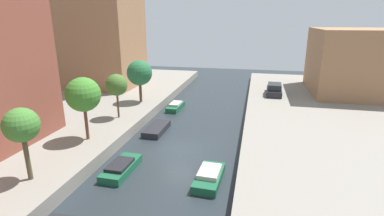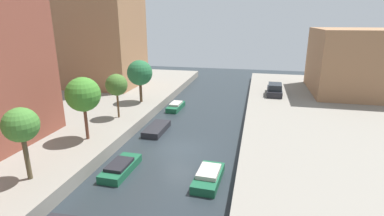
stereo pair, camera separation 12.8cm
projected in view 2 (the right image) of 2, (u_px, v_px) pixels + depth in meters
name	position (u px, v px, depth m)	size (l,w,h in m)	color
ground_plane	(180.00, 149.00, 24.41)	(84.00, 84.00, 0.00)	#232B30
quay_left	(26.00, 129.00, 27.43)	(20.00, 64.00, 1.00)	gray
quay_right	(381.00, 162.00, 21.10)	(20.00, 64.00, 1.00)	gray
low_block_right	(354.00, 62.00, 37.82)	(10.00, 11.90, 8.24)	#9E704C
street_tree_1	(21.00, 126.00, 17.02)	(2.06, 2.06, 4.56)	brown
street_tree_2	(83.00, 95.00, 22.94)	(2.73, 2.73, 5.12)	brown
street_tree_3	(117.00, 85.00, 28.30)	(2.12, 2.12, 4.37)	brown
street_tree_4	(140.00, 73.00, 33.71)	(2.91, 2.91, 4.92)	brown
parked_car	(275.00, 90.00, 37.80)	(2.02, 4.66, 1.48)	black
moored_boat_left_2	(121.00, 167.00, 20.72)	(1.64, 3.91, 0.78)	#195638
moored_boat_left_3	(157.00, 129.00, 28.14)	(1.67, 3.96, 0.58)	#232328
moored_boat_left_4	(176.00, 106.00, 35.12)	(1.45, 3.75, 0.81)	#195638
moored_boat_right_2	(208.00, 177.00, 19.47)	(1.76, 3.74, 0.86)	#195638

